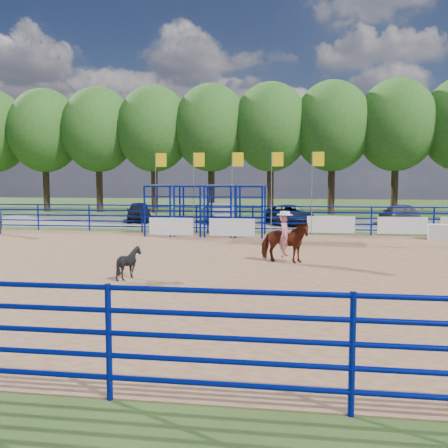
{
  "coord_description": "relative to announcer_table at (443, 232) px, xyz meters",
  "views": [
    {
      "loc": [
        2.35,
        -15.87,
        2.79
      ],
      "look_at": [
        -0.17,
        1.0,
        1.3
      ],
      "focal_mm": 40.0,
      "sensor_mm": 36.0,
      "label": 1
    }
  ],
  "objects": [
    {
      "name": "car_a",
      "position": [
        -17.47,
        8.06,
        0.3
      ],
      "size": [
        2.72,
        4.22,
        1.34
      ],
      "primitive_type": "imported",
      "rotation": [
        0.0,
        0.0,
        0.32
      ],
      "color": "black",
      "rests_on": "gravel_strip"
    },
    {
      "name": "chute_assembly",
      "position": [
        -11.0,
        0.19,
        0.88
      ],
      "size": [
        19.32,
        2.41,
        4.2
      ],
      "color": "#061592",
      "rests_on": "ground"
    },
    {
      "name": "calf",
      "position": [
        -11.46,
        -11.13,
        0.1
      ],
      "size": [
        1.07,
        1.04,
        0.91
      ],
      "primitive_type": "imported",
      "rotation": [
        0.0,
        0.0,
        2.06
      ],
      "color": "black",
      "rests_on": "arena_dirt"
    },
    {
      "name": "car_b",
      "position": [
        -11.97,
        7.71,
        0.3
      ],
      "size": [
        2.94,
        4.31,
        1.34
      ],
      "primitive_type": "imported",
      "rotation": [
        0.0,
        0.0,
        3.55
      ],
      "color": "gray",
      "rests_on": "gravel_strip"
    },
    {
      "name": "car_d",
      "position": [
        -0.49,
        7.82,
        0.28
      ],
      "size": [
        2.02,
        4.53,
        1.29
      ],
      "primitive_type": "imported",
      "rotation": [
        0.0,
        0.0,
        3.19
      ],
      "color": "#575759",
      "rests_on": "gravel_strip"
    },
    {
      "name": "treeline",
      "position": [
        -9.1,
        17.35,
        7.16
      ],
      "size": [
        56.4,
        6.4,
        11.24
      ],
      "color": "#3F2B19",
      "rests_on": "ground"
    },
    {
      "name": "car_c",
      "position": [
        -7.31,
        7.07,
        0.25
      ],
      "size": [
        3.55,
        4.89,
        1.24
      ],
      "primitive_type": "imported",
      "rotation": [
        0.0,
        0.0,
        0.38
      ],
      "color": "black",
      "rests_on": "gravel_strip"
    },
    {
      "name": "gravel_strip",
      "position": [
        -9.1,
        8.35,
        -0.37
      ],
      "size": [
        40.0,
        10.0,
        0.01
      ],
      "primitive_type": "cube",
      "color": "gray",
      "rests_on": "ground"
    },
    {
      "name": "perimeter_fence",
      "position": [
        -9.1,
        -8.65,
        0.37
      ],
      "size": [
        30.1,
        20.1,
        1.5
      ],
      "color": "#061592",
      "rests_on": "ground"
    },
    {
      "name": "ground",
      "position": [
        -9.1,
        -8.65,
        -0.38
      ],
      "size": [
        120.0,
        120.0,
        0.0
      ],
      "primitive_type": "plane",
      "color": "#3A5421",
      "rests_on": "ground"
    },
    {
      "name": "horse_and_rider",
      "position": [
        -7.19,
        -7.73,
        0.49
      ],
      "size": [
        1.74,
        0.95,
        2.46
      ],
      "color": "maroon",
      "rests_on": "arena_dirt"
    },
    {
      "name": "announcer_table",
      "position": [
        0.0,
        0.0,
        0.0
      ],
      "size": [
        1.43,
        0.83,
        0.72
      ],
      "primitive_type": "cube",
      "rotation": [
        0.0,
        0.0,
        -0.16
      ],
      "color": "silver",
      "rests_on": "arena_dirt"
    },
    {
      "name": "arena_dirt",
      "position": [
        -9.1,
        -8.65,
        -0.37
      ],
      "size": [
        30.0,
        20.0,
        0.02
      ],
      "primitive_type": "cube",
      "color": "#A47452",
      "rests_on": "ground"
    }
  ]
}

